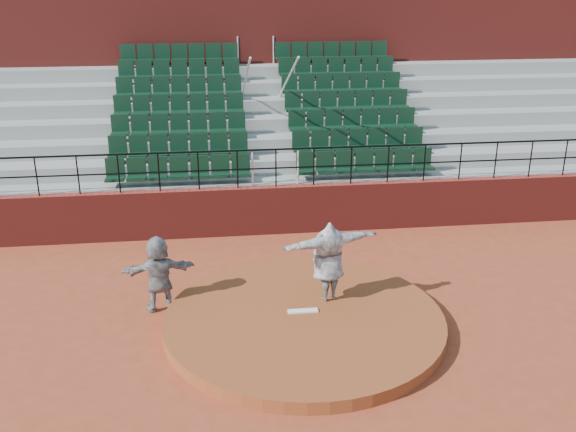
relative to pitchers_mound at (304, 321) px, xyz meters
The scene contains 9 objects.
ground 0.12m from the pitchers_mound, ahead, with size 90.00×90.00×0.00m, color #983B22.
pitchers_mound is the anchor object (origin of this frame).
pitching_rubber 0.21m from the pitchers_mound, 90.00° to the left, with size 0.60×0.15×0.03m, color white.
boundary_wall 5.03m from the pitchers_mound, 90.00° to the left, with size 24.00×0.30×1.30m, color maroon.
wall_railing 5.35m from the pitchers_mound, 90.00° to the left, with size 24.04×0.05×1.03m.
seating_deck 8.74m from the pitchers_mound, 90.00° to the left, with size 24.00×5.97×4.63m.
press_box_facade 13.06m from the pitchers_mound, 90.00° to the left, with size 24.00×3.00×7.10m, color maroon.
pitcher 1.30m from the pitchers_mound, 47.50° to the left, with size 2.08×0.57×1.69m, color black.
fielder 3.11m from the pitchers_mound, 158.96° to the left, with size 1.50×0.48×1.61m, color black.
Camera 1 is at (-1.70, -10.95, 6.50)m, focal length 40.00 mm.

